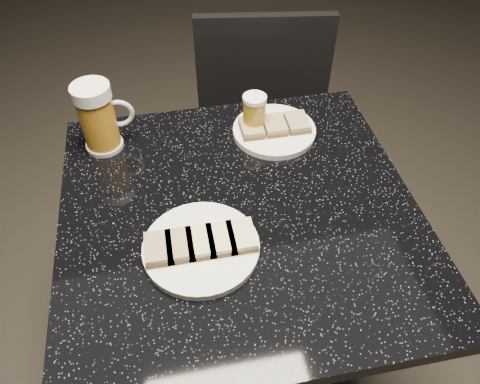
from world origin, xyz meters
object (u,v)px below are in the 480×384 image
object	(u,v)px
plate_large	(201,248)
table	(240,278)
chair	(264,148)
beer_mug	(99,117)
beer_tumbler	(254,115)
plate_small	(274,131)

from	to	relation	value
plate_large	table	distance (m)	0.28
chair	beer_mug	bearing A→B (deg)	-153.72
plate_large	beer_tumbler	bearing A→B (deg)	62.24
plate_large	beer_tumbler	size ratio (longest dim) A/B	2.17
plate_large	chair	bearing A→B (deg)	64.98
table	beer_mug	bearing A→B (deg)	136.43
beer_mug	chair	xyz separation A→B (m)	(0.42, 0.21, -0.33)
plate_small	table	size ratio (longest dim) A/B	0.25
beer_mug	beer_tumbler	bearing A→B (deg)	-2.58
plate_small	table	world-z (taller)	plate_small
chair	plate_small	bearing A→B (deg)	-99.74
plate_large	chair	distance (m)	0.65
beer_mug	chair	world-z (taller)	beer_mug
beer_mug	beer_tumbler	xyz separation A→B (m)	(0.34, -0.02, -0.03)
beer_mug	plate_small	bearing A→B (deg)	-4.30
plate_large	beer_tumbler	xyz separation A→B (m)	(0.17, 0.32, 0.04)
table	chair	world-z (taller)	chair
plate_large	table	bearing A→B (deg)	43.45
beer_mug	table	bearing A→B (deg)	-43.57
plate_large	beer_tumbler	distance (m)	0.36
plate_large	chair	world-z (taller)	chair
plate_small	beer_mug	size ratio (longest dim) A/B	1.21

